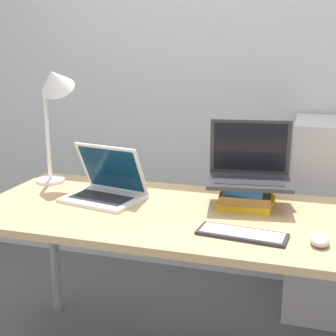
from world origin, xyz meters
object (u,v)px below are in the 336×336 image
wireless_keyboard (242,234)px  laptop_left (106,188)px  book_stack (247,195)px  mouse (320,240)px  desk_lamp (54,94)px  laptop_on_books (249,170)px  mini_fridge (336,220)px

wireless_keyboard → laptop_left: bearing=158.9°
book_stack → mouse: size_ratio=2.43×
laptop_left → desk_lamp: (-0.31, 0.13, 0.39)m
wireless_keyboard → mouse: bearing=-1.1°
mouse → book_stack: bearing=130.6°
laptop_left → laptop_on_books: (0.61, 0.11, 0.10)m
book_stack → mini_fridge: bearing=56.1°
book_stack → desk_lamp: desk_lamp is taller
laptop_on_books → desk_lamp: (-0.92, 0.03, 0.29)m
desk_lamp → mini_fridge: size_ratio=0.56×
mini_fridge → laptop_on_books: bearing=-124.5°
laptop_on_books → wireless_keyboard: bearing=-85.9°
wireless_keyboard → mouse: 0.26m
wireless_keyboard → desk_lamp: bearing=158.1°
laptop_left → mouse: 0.94m
wireless_keyboard → laptop_on_books: bearing=94.1°
mouse → desk_lamp: size_ratio=0.16×
laptop_left → wireless_keyboard: size_ratio=1.11×
laptop_left → book_stack: 0.62m
wireless_keyboard → desk_lamp: desk_lamp is taller
mouse → mini_fridge: bearing=83.2°
book_stack → mini_fridge: size_ratio=0.22×
desk_lamp → mini_fridge: desk_lamp is taller
laptop_left → mini_fridge: (1.01, 0.69, -0.29)m
mini_fridge → laptop_left: bearing=-145.6°
book_stack → mouse: 0.45m
laptop_left → wireless_keyboard: bearing=-21.1°
laptop_left → mouse: size_ratio=3.80×
wireless_keyboard → mini_fridge: 1.04m
laptop_left → mini_fridge: bearing=34.4°
book_stack → wireless_keyboard: (0.03, -0.34, -0.04)m
laptop_on_books → wireless_keyboard: laptop_on_books is taller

